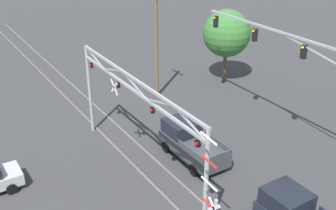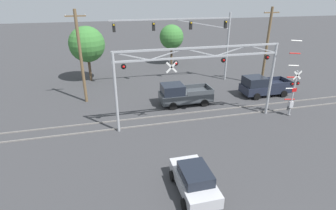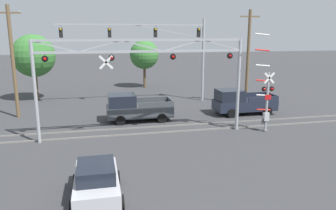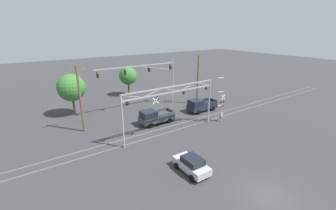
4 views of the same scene
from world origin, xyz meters
name	(u,v)px [view 4 (image 4 of 4)]	position (x,y,z in m)	size (l,w,h in m)	color
ground_plane	(270,197)	(0.00, 0.00, 0.00)	(200.00, 200.00, 0.00)	#38383A
rail_track_near	(170,132)	(0.00, 14.34, 0.05)	(80.00, 0.08, 0.10)	gray
rail_track_far	(164,128)	(0.00, 15.77, 0.05)	(80.00, 0.08, 0.10)	gray
crossing_gantry	(171,100)	(-0.02, 14.05, 4.57)	(13.27, 0.27, 6.27)	#9EA0A5
crossing_signal_mast	(221,107)	(8.20, 13.20, 2.20)	(1.61, 0.35, 6.63)	#9EA0A5
traffic_signal_span	(154,75)	(3.61, 24.13, 5.67)	(13.71, 0.39, 7.94)	#9EA0A5
pickup_truck_lead	(155,117)	(-0.11, 17.96, 1.00)	(5.00, 2.34, 2.08)	#3D4247
pickup_truck_following	(200,105)	(8.72, 18.16, 1.00)	(5.05, 2.34, 2.08)	#1E2333
sedan_waiting	(192,164)	(-3.10, 6.18, 0.78)	(2.01, 3.81, 1.55)	#B7B7BC
utility_pole_left	(80,99)	(-9.16, 20.97, 4.50)	(1.80, 0.28, 8.71)	brown
utility_pole_right	(198,80)	(10.66, 21.26, 4.46)	(1.80, 0.28, 8.63)	brown
background_tree_beyond_span	(128,76)	(2.87, 33.13, 4.01)	(3.49, 3.49, 5.77)	brown
background_tree_far_left_verge	(71,88)	(-8.81, 27.87, 4.41)	(4.16, 4.16, 6.51)	brown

